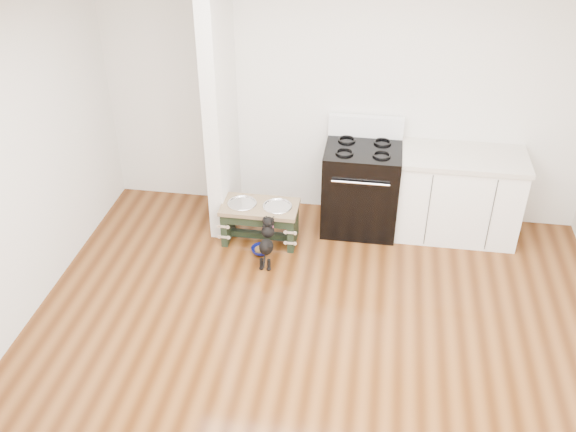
# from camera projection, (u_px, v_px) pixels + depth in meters

# --- Properties ---
(ground) EXTENTS (5.00, 5.00, 0.00)m
(ground) POSITION_uv_depth(u_px,v_px,m) (309.00, 371.00, 5.10)
(ground) COLOR #45220C
(ground) RESTS_ON ground
(room_shell) EXTENTS (5.00, 5.00, 5.00)m
(room_shell) POSITION_uv_depth(u_px,v_px,m) (314.00, 198.00, 4.21)
(room_shell) COLOR silver
(room_shell) RESTS_ON ground
(partition_wall) EXTENTS (0.15, 0.80, 2.70)m
(partition_wall) POSITION_uv_depth(u_px,v_px,m) (220.00, 101.00, 6.25)
(partition_wall) COLOR silver
(partition_wall) RESTS_ON ground
(oven_range) EXTENTS (0.76, 0.69, 1.14)m
(oven_range) POSITION_uv_depth(u_px,v_px,m) (361.00, 186.00, 6.59)
(oven_range) COLOR black
(oven_range) RESTS_ON ground
(cabinet_run) EXTENTS (1.24, 0.64, 0.91)m
(cabinet_run) POSITION_uv_depth(u_px,v_px,m) (458.00, 195.00, 6.49)
(cabinet_run) COLOR white
(cabinet_run) RESTS_ON ground
(dog_feeder) EXTENTS (0.77, 0.41, 0.44)m
(dog_feeder) POSITION_uv_depth(u_px,v_px,m) (260.00, 216.00, 6.45)
(dog_feeder) COLOR black
(dog_feeder) RESTS_ON ground
(puppy) EXTENTS (0.14, 0.40, 0.47)m
(puppy) POSITION_uv_depth(u_px,v_px,m) (267.00, 241.00, 6.17)
(puppy) COLOR black
(puppy) RESTS_ON ground
(floor_bowl) EXTENTS (0.26, 0.26, 0.06)m
(floor_bowl) POSITION_uv_depth(u_px,v_px,m) (261.00, 250.00, 6.42)
(floor_bowl) COLOR navy
(floor_bowl) RESTS_ON ground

